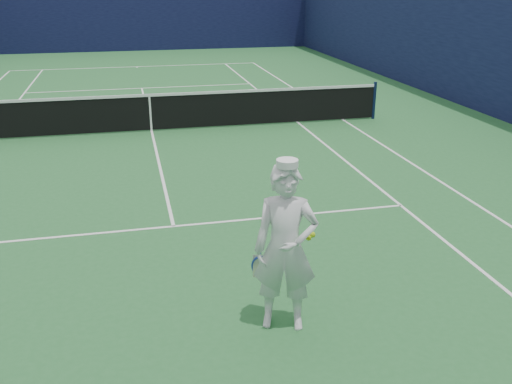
% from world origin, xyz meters
% --- Properties ---
extents(ground, '(80.00, 80.00, 0.00)m').
position_xyz_m(ground, '(0.00, 0.00, 0.00)').
color(ground, '#25622F').
rests_on(ground, ground).
extents(court_markings, '(11.03, 23.83, 0.01)m').
position_xyz_m(court_markings, '(0.00, 0.00, 0.00)').
color(court_markings, white).
rests_on(court_markings, ground).
extents(windscreen_fence, '(20.12, 36.12, 4.00)m').
position_xyz_m(windscreen_fence, '(0.00, 0.00, 2.00)').
color(windscreen_fence, '#0E1136').
rests_on(windscreen_fence, ground).
extents(tennis_net, '(12.88, 0.09, 1.07)m').
position_xyz_m(tennis_net, '(0.00, 0.00, 0.55)').
color(tennis_net, '#141E4C').
rests_on(tennis_net, ground).
extents(tennis_player, '(0.84, 0.70, 2.07)m').
position_xyz_m(tennis_player, '(1.03, -9.55, 1.01)').
color(tennis_player, silver).
rests_on(tennis_player, ground).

